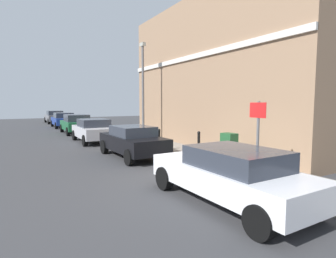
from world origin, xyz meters
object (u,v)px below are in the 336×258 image
lamppost (143,88)px  car_silver (94,130)px  bollard_near_cabinet (199,142)px  car_grey (55,117)px  bollard_far_kerb (159,139)px  car_black (133,141)px  car_green (76,124)px  car_white (230,174)px  utility_cabinet (229,150)px  car_blue (63,120)px  street_sign (258,129)px

lamppost → car_silver: bearing=140.3°
car_silver → bollard_near_cabinet: (2.63, -7.29, -0.04)m
car_grey → bollard_far_kerb: car_grey is taller
car_black → lamppost: bearing=-32.8°
car_grey → bollard_far_kerb: (1.46, -23.70, -0.06)m
car_green → bollard_near_cabinet: car_green is taller
bollard_far_kerb → lamppost: (0.77, 3.43, 2.60)m
car_white → car_green: bearing=-1.1°
utility_cabinet → lamppost: 7.74m
car_white → bollard_far_kerb: (1.57, 6.57, -0.02)m
car_blue → lamppost: bearing=-170.0°
bollard_near_cabinet → car_white: bearing=-118.2°
car_black → car_silver: 5.60m
car_black → lamppost: size_ratio=0.72×
bollard_near_cabinet → bollard_far_kerb: bearing=117.8°
lamppost → bollard_far_kerb: bearing=-102.6°
car_silver → lamppost: (2.42, -2.01, 2.55)m
utility_cabinet → bollard_near_cabinet: utility_cabinet is taller
car_green → car_white: bearing=-179.4°
bollard_near_cabinet → bollard_far_kerb: same height
car_silver → car_green: car_green is taller
utility_cabinet → car_white: bearing=-131.8°
car_green → car_blue: 6.08m
bollard_far_kerb → car_grey: bearing=93.5°
bollard_far_kerb → car_black: bearing=-173.8°
car_green → bollard_far_kerb: bearing=-171.3°
car_black → car_blue: bearing=-1.1°
car_grey → utility_cabinet: 27.64m
car_black → lamppost: lamppost is taller
bollard_near_cabinet → street_sign: bearing=-102.0°
car_grey → lamppost: (2.23, -20.26, 2.54)m
car_blue → car_grey: car_grey is taller
car_black → car_blue: (-0.14, 17.16, 0.02)m
street_sign → lamppost: (0.65, 9.29, 1.64)m
car_blue → bollard_far_kerb: size_ratio=3.87×
car_blue → bollard_near_cabinet: bearing=-172.1°
car_silver → bollard_far_kerb: size_ratio=3.88×
car_green → car_black: bearing=-178.6°
car_green → bollard_near_cabinet: bearing=-168.2°
car_grey → street_sign: bearing=-176.8°
car_silver → street_sign: 11.47m
car_black → car_grey: 23.85m
car_silver → lamppost: size_ratio=0.71×
car_white → utility_cabinet: 3.66m
bollard_near_cabinet → lamppost: lamppost is taller
car_silver → car_black: bearing=-177.2°
car_silver → car_grey: size_ratio=0.90×
car_green → car_blue: (0.02, 6.08, -0.03)m
bollard_far_kerb → street_sign: size_ratio=0.45×
car_white → bollard_near_cabinet: car_white is taller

